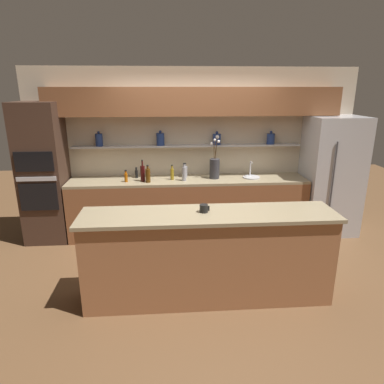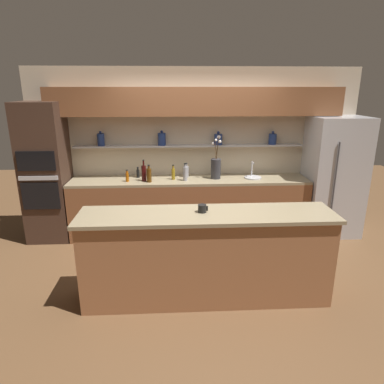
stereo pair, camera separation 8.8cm
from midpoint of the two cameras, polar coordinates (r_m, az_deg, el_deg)
The scene contains 16 objects.
ground_plane at distance 4.56m, azimuth 1.21°, elevation -13.14°, with size 12.00×12.00×0.00m, color brown.
back_wall_unit at distance 5.52m, azimuth -0.24°, elevation 9.31°, with size 5.20×0.44×2.60m.
back_counter_unit at distance 5.49m, azimuth -1.03°, elevation -2.47°, with size 3.70×0.62×0.92m.
island_counter at distance 3.84m, azimuth 2.05°, elevation -10.64°, with size 2.74×0.61×1.02m.
refrigerator at distance 5.89m, azimuth 21.76°, elevation 2.50°, with size 0.83×0.73×1.87m.
oven_tower at distance 5.64m, azimuth -23.88°, elevation 2.83°, with size 0.63×0.64×2.10m.
flower_vase at distance 5.37m, azimuth 3.32°, elevation 4.17°, with size 0.16×0.17×0.67m.
sink_fixture at distance 5.50m, azimuth 9.40°, elevation 2.64°, with size 0.27×0.27×0.25m.
bottle_wine_0 at distance 5.26m, azimuth -8.70°, elevation 3.12°, with size 0.07×0.07×0.33m.
bottle_sauce_1 at distance 5.48m, azimuth -9.69°, elevation 3.07°, with size 0.05×0.05×0.17m.
bottle_spirit_2 at distance 5.19m, azimuth -7.84°, elevation 2.78°, with size 0.07×0.07×0.27m.
bottle_spirit_3 at distance 5.45m, azimuth -1.63°, elevation 3.45°, with size 0.07×0.07×0.23m.
bottle_spirit_4 at distance 5.23m, azimuth -1.81°, elevation 3.13°, with size 0.07×0.07×0.27m.
bottle_sauce_5 at distance 5.27m, azimuth -11.42°, elevation 2.48°, with size 0.05×0.05×0.18m.
bottle_oil_6 at distance 5.31m, azimuth -3.80°, elevation 3.07°, with size 0.05×0.05×0.23m.
coffee_mug at distance 3.64m, azimuth 1.29°, elevation -2.75°, with size 0.11×0.09×0.09m.
Camera 1 is at (-0.43, -3.92, 2.30)m, focal length 32.00 mm.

